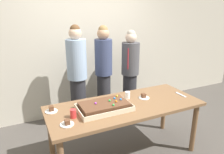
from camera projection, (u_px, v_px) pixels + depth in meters
The scene contains 13 objects.
ground_plane at pixel (124, 154), 2.94m from camera, with size 12.00×12.00×0.00m, color #4C4742.
interior_back_panel at pixel (85, 36), 3.86m from camera, with size 8.00×0.12×3.00m, color beige.
party_table at pixel (125, 111), 2.73m from camera, with size 2.02×0.82×0.77m.
sheet_cake at pixel (104, 106), 2.55m from camera, with size 0.65×0.40×0.11m.
plated_slice_near_left at pixel (67, 123), 2.21m from camera, with size 0.15×0.15×0.06m.
plated_slice_near_right at pixel (144, 97), 2.89m from camera, with size 0.15×0.15×0.06m.
plated_slice_far_left at pixel (51, 110), 2.51m from camera, with size 0.15×0.15×0.07m.
drink_cup_nearest at pixel (127, 95), 2.87m from camera, with size 0.07×0.07×0.10m, color white.
drink_cup_middle at pixel (73, 114), 2.35m from camera, with size 0.07×0.07×0.10m, color red.
cake_server_utensil at pixel (181, 95), 3.01m from camera, with size 0.03×0.20×0.01m, color silver.
person_serving_front at pixel (104, 72), 3.69m from camera, with size 0.31×0.31×1.71m.
person_green_shirt_behind at pixel (77, 77), 3.39m from camera, with size 0.32×0.32×1.74m.
person_striped_tie_right at pixel (130, 72), 3.89m from camera, with size 0.33×0.33×1.62m.
Camera 1 is at (-1.21, -2.15, 1.94)m, focal length 33.27 mm.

